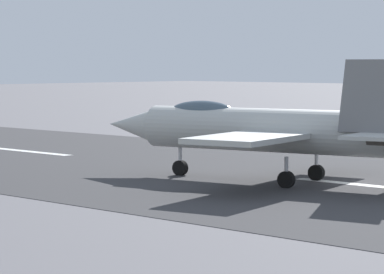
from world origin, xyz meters
The scene contains 4 objects.
ground_plane centered at (0.00, 0.00, 0.00)m, with size 400.00×400.00×0.00m, color slate.
runway_strip centered at (-0.02, 0.00, 0.01)m, with size 240.00×26.00×0.02m.
fighter_jet centered at (3.77, 1.95, 2.48)m, with size 17.25×13.54×5.68m.
marker_cone_mid centered at (9.31, -12.50, 0.28)m, with size 0.44×0.44×0.55m, color orange.
Camera 1 is at (-24.17, 36.76, 5.45)m, focal length 89.80 mm.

